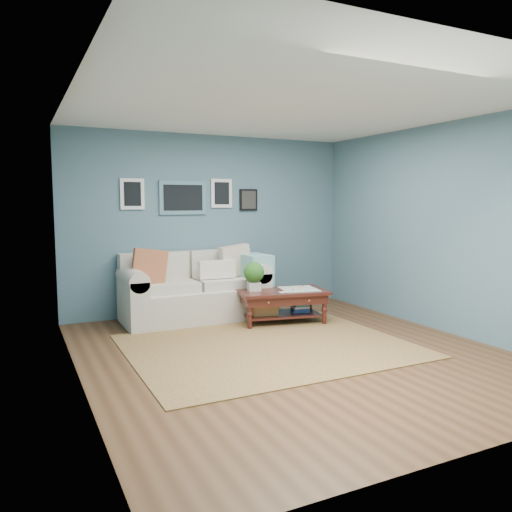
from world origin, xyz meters
TOP-DOWN VIEW (x-y plane):
  - room_shell at (-0.01, 0.06)m, footprint 5.00×5.02m
  - area_rug at (-0.13, 0.33)m, footprint 3.19×2.55m
  - loveseat at (-0.36, 2.03)m, footprint 2.09×0.95m
  - coffee_table at (0.52, 1.32)m, footprint 1.34×0.94m

SIDE VIEW (x-z plane):
  - area_rug at x=-0.13m, z-range 0.00..0.01m
  - coffee_table at x=0.52m, z-range -0.05..0.81m
  - loveseat at x=-0.36m, z-range -0.10..0.97m
  - room_shell at x=-0.01m, z-range 0.01..2.71m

